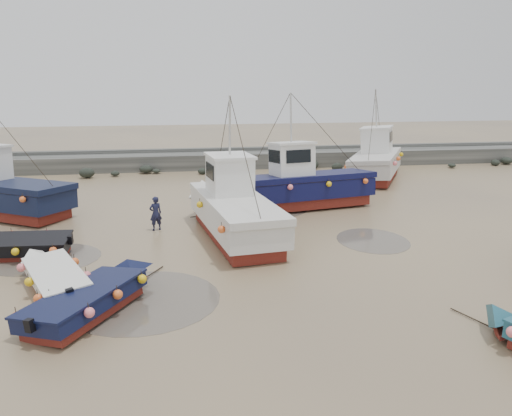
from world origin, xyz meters
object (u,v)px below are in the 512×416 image
at_px(dinghy_0, 54,274).
at_px(cabin_boat_1, 231,207).
at_px(person, 157,230).
at_px(cabin_boat_2, 299,184).
at_px(cabin_boat_3, 378,160).
at_px(dinghy_4, 14,244).
at_px(dinghy_1, 94,295).

distance_m(dinghy_0, cabin_boat_1, 8.45).
bearing_deg(cabin_boat_1, person, 151.67).
relative_size(dinghy_0, cabin_boat_2, 0.57).
relative_size(cabin_boat_1, person, 6.66).
relative_size(cabin_boat_3, person, 5.64).
xyz_separation_m(cabin_boat_2, person, (-7.60, -3.02, -1.33)).
relative_size(cabin_boat_1, cabin_boat_3, 1.18).
relative_size(dinghy_0, cabin_boat_3, 0.64).
bearing_deg(cabin_boat_1, dinghy_4, -178.56).
relative_size(dinghy_1, person, 3.64).
bearing_deg(dinghy_0, person, 39.11).
distance_m(dinghy_4, cabin_boat_1, 9.12).
distance_m(dinghy_4, person, 6.21).
distance_m(cabin_boat_1, cabin_boat_2, 5.89).
distance_m(dinghy_0, dinghy_4, 4.21).
height_order(dinghy_4, person, dinghy_4).
bearing_deg(dinghy_1, dinghy_0, 159.54).
relative_size(cabin_boat_1, cabin_boat_2, 1.05).
relative_size(dinghy_1, dinghy_4, 1.00).
bearing_deg(cabin_boat_3, dinghy_1, -101.99).
height_order(dinghy_1, cabin_boat_2, cabin_boat_2).
bearing_deg(dinghy_1, cabin_boat_1, 85.21).
bearing_deg(dinghy_0, cabin_boat_2, 16.42).
bearing_deg(dinghy_0, cabin_boat_1, 13.49).
bearing_deg(person, cabin_boat_3, -167.97).
relative_size(dinghy_4, cabin_boat_1, 0.55).
bearing_deg(dinghy_1, cabin_boat_3, 78.36).
height_order(dinghy_0, dinghy_1, same).
xyz_separation_m(dinghy_0, dinghy_1, (1.60, -1.94, -0.00)).
bearing_deg(cabin_boat_1, dinghy_1, -134.36).
xyz_separation_m(cabin_boat_3, person, (-15.10, -10.28, -1.35)).
relative_size(dinghy_4, person, 3.64).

